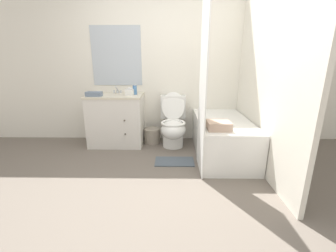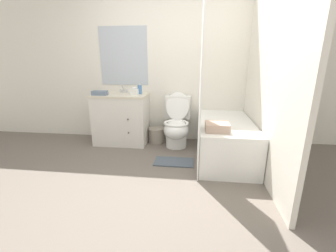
{
  "view_description": "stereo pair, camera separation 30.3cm",
  "coord_description": "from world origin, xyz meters",
  "px_view_note": "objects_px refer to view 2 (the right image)",
  "views": [
    {
      "loc": [
        0.11,
        -2.18,
        1.36
      ],
      "look_at": [
        0.06,
        0.73,
        0.49
      ],
      "focal_mm": 24.0,
      "sensor_mm": 36.0,
      "label": 1
    },
    {
      "loc": [
        0.41,
        -2.15,
        1.36
      ],
      "look_at": [
        0.06,
        0.73,
        0.49
      ],
      "focal_mm": 24.0,
      "sensor_mm": 36.0,
      "label": 2
    }
  ],
  "objects_px": {
    "bathtub": "(225,139)",
    "hand_towel_folded": "(100,93)",
    "toilet": "(177,125)",
    "vanity_cabinet": "(122,118)",
    "sink_faucet": "(124,90)",
    "soap_dispenser": "(140,89)",
    "bath_mat": "(174,162)",
    "tissue_box": "(135,91)",
    "bath_towel_folded": "(217,127)",
    "wastebasket": "(156,135)"
  },
  "relations": [
    {
      "from": "sink_faucet",
      "to": "soap_dispenser",
      "type": "distance_m",
      "value": 0.35
    },
    {
      "from": "toilet",
      "to": "bathtub",
      "type": "distance_m",
      "value": 0.81
    },
    {
      "from": "bathtub",
      "to": "hand_towel_folded",
      "type": "relative_size",
      "value": 6.1
    },
    {
      "from": "bathtub",
      "to": "soap_dispenser",
      "type": "distance_m",
      "value": 1.53
    },
    {
      "from": "bathtub",
      "to": "tissue_box",
      "type": "distance_m",
      "value": 1.57
    },
    {
      "from": "toilet",
      "to": "hand_towel_folded",
      "type": "distance_m",
      "value": 1.31
    },
    {
      "from": "sink_faucet",
      "to": "hand_towel_folded",
      "type": "xyz_separation_m",
      "value": [
        -0.28,
        -0.33,
        -0.0
      ]
    },
    {
      "from": "toilet",
      "to": "vanity_cabinet",
      "type": "bearing_deg",
      "value": 175.93
    },
    {
      "from": "vanity_cabinet",
      "to": "bath_mat",
      "type": "bearing_deg",
      "value": -36.63
    },
    {
      "from": "toilet",
      "to": "bath_mat",
      "type": "xyz_separation_m",
      "value": [
        0.02,
        -0.63,
        -0.34
      ]
    },
    {
      "from": "bathtub",
      "to": "bath_mat",
      "type": "relative_size",
      "value": 2.65
    },
    {
      "from": "vanity_cabinet",
      "to": "bath_mat",
      "type": "relative_size",
      "value": 1.62
    },
    {
      "from": "bath_towel_folded",
      "to": "bathtub",
      "type": "bearing_deg",
      "value": 70.38
    },
    {
      "from": "sink_faucet",
      "to": "toilet",
      "type": "bearing_deg",
      "value": -14.5
    },
    {
      "from": "tissue_box",
      "to": "soap_dispenser",
      "type": "distance_m",
      "value": 0.09
    },
    {
      "from": "soap_dispenser",
      "to": "bath_towel_folded",
      "type": "xyz_separation_m",
      "value": [
        1.16,
        -0.92,
        -0.31
      ]
    },
    {
      "from": "soap_dispenser",
      "to": "bath_towel_folded",
      "type": "height_order",
      "value": "soap_dispenser"
    },
    {
      "from": "toilet",
      "to": "soap_dispenser",
      "type": "height_order",
      "value": "soap_dispenser"
    },
    {
      "from": "soap_dispenser",
      "to": "bath_towel_folded",
      "type": "relative_size",
      "value": 0.62
    },
    {
      "from": "toilet",
      "to": "bath_towel_folded",
      "type": "xyz_separation_m",
      "value": [
        0.55,
        -0.82,
        0.24
      ]
    },
    {
      "from": "toilet",
      "to": "soap_dispenser",
      "type": "distance_m",
      "value": 0.83
    },
    {
      "from": "bath_mat",
      "to": "vanity_cabinet",
      "type": "bearing_deg",
      "value": 143.37
    },
    {
      "from": "hand_towel_folded",
      "to": "bath_mat",
      "type": "height_order",
      "value": "hand_towel_folded"
    },
    {
      "from": "tissue_box",
      "to": "wastebasket",
      "type": "bearing_deg",
      "value": 13.15
    },
    {
      "from": "bath_towel_folded",
      "to": "vanity_cabinet",
      "type": "bearing_deg",
      "value": 148.91
    },
    {
      "from": "vanity_cabinet",
      "to": "hand_towel_folded",
      "type": "relative_size",
      "value": 3.73
    },
    {
      "from": "soap_dispenser",
      "to": "hand_towel_folded",
      "type": "xyz_separation_m",
      "value": [
        -0.59,
        -0.18,
        -0.04
      ]
    },
    {
      "from": "tissue_box",
      "to": "soap_dispenser",
      "type": "height_order",
      "value": "soap_dispenser"
    },
    {
      "from": "wastebasket",
      "to": "bath_mat",
      "type": "relative_size",
      "value": 0.49
    },
    {
      "from": "bath_towel_folded",
      "to": "bath_mat",
      "type": "xyz_separation_m",
      "value": [
        -0.53,
        0.19,
        -0.58
      ]
    },
    {
      "from": "sink_faucet",
      "to": "bath_mat",
      "type": "xyz_separation_m",
      "value": [
        0.94,
        -0.87,
        -0.85
      ]
    },
    {
      "from": "vanity_cabinet",
      "to": "hand_towel_folded",
      "type": "bearing_deg",
      "value": -150.75
    },
    {
      "from": "soap_dispenser",
      "to": "bath_mat",
      "type": "xyz_separation_m",
      "value": [
        0.63,
        -0.73,
        -0.89
      ]
    },
    {
      "from": "bath_mat",
      "to": "bathtub",
      "type": "bearing_deg",
      "value": 21.1
    },
    {
      "from": "vanity_cabinet",
      "to": "sink_faucet",
      "type": "height_order",
      "value": "sink_faucet"
    },
    {
      "from": "bath_towel_folded",
      "to": "wastebasket",
      "type": "bearing_deg",
      "value": 133.79
    },
    {
      "from": "wastebasket",
      "to": "bath_mat",
      "type": "xyz_separation_m",
      "value": [
        0.37,
        -0.75,
        -0.12
      ]
    },
    {
      "from": "sink_faucet",
      "to": "wastebasket",
      "type": "distance_m",
      "value": 0.94
    },
    {
      "from": "wastebasket",
      "to": "tissue_box",
      "type": "relative_size",
      "value": 1.78
    },
    {
      "from": "toilet",
      "to": "bath_mat",
      "type": "relative_size",
      "value": 1.6
    },
    {
      "from": "toilet",
      "to": "wastebasket",
      "type": "height_order",
      "value": "toilet"
    },
    {
      "from": "wastebasket",
      "to": "soap_dispenser",
      "type": "height_order",
      "value": "soap_dispenser"
    },
    {
      "from": "hand_towel_folded",
      "to": "toilet",
      "type": "bearing_deg",
      "value": 4.28
    },
    {
      "from": "sink_faucet",
      "to": "wastebasket",
      "type": "xyz_separation_m",
      "value": [
        0.57,
        -0.12,
        -0.74
      ]
    },
    {
      "from": "bathtub",
      "to": "soap_dispenser",
      "type": "relative_size",
      "value": 8.23
    },
    {
      "from": "toilet",
      "to": "bathtub",
      "type": "bearing_deg",
      "value": -27.1
    },
    {
      "from": "toilet",
      "to": "soap_dispenser",
      "type": "bearing_deg",
      "value": 171.23
    },
    {
      "from": "soap_dispenser",
      "to": "bath_mat",
      "type": "bearing_deg",
      "value": -49.3
    },
    {
      "from": "toilet",
      "to": "bathtub",
      "type": "xyz_separation_m",
      "value": [
        0.71,
        -0.37,
        -0.08
      ]
    },
    {
      "from": "vanity_cabinet",
      "to": "toilet",
      "type": "bearing_deg",
      "value": -4.07
    }
  ]
}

